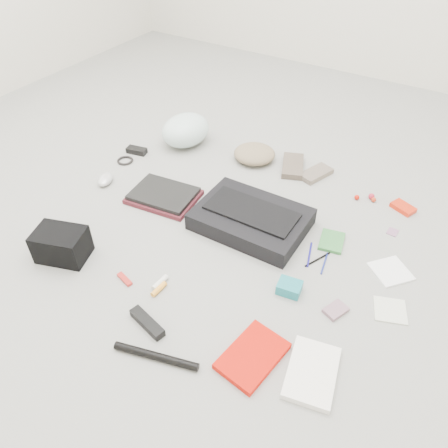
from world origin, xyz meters
The scene contains 33 objects.
ground_plane centered at (0.00, 0.00, 0.00)m, with size 4.00×4.00×0.00m, color gray.
messenger_bag centered at (0.08, 0.10, 0.04)m, with size 0.48×0.34×0.08m, color black.
bag_flap centered at (0.08, 0.10, 0.08)m, with size 0.40×0.18×0.01m, color black.
laptop_sleeve centered at (-0.37, 0.05, 0.01)m, with size 0.31×0.23×0.02m, color #561A22.
laptop centered at (-0.37, 0.05, 0.03)m, with size 0.29×0.21×0.02m, color black.
bike_helmet centered at (-0.58, 0.53, 0.09)m, with size 0.23×0.29×0.17m, color white.
beanie centered at (-0.17, 0.58, 0.04)m, with size 0.22×0.21×0.08m, color #867255.
mitten_left centered at (0.04, 0.62, 0.02)m, with size 0.11×0.21×0.03m, color brown.
mitten_right centered at (0.17, 0.62, 0.01)m, with size 0.09×0.18×0.03m, color #6E6053.
power_brick centered at (-0.75, 0.31, 0.01)m, with size 0.11×0.05×0.03m, color black.
cable_coil centered at (-0.75, 0.21, 0.01)m, with size 0.09×0.09×0.01m, color black.
mouse centered at (-0.70, 0.01, 0.02)m, with size 0.07×0.11×0.04m, color #BBBBBD.
camera_bag centered at (-0.48, -0.47, 0.06)m, with size 0.20×0.14×0.13m, color black.
multitool centered at (-0.18, -0.44, 0.01)m, with size 0.08×0.02×0.01m, color #AE201A.
toiletry_tube_white centered at (-0.05, -0.38, 0.01)m, with size 0.02×0.02×0.08m, color silver.
toiletry_tube_orange centered at (-0.04, -0.41, 0.01)m, with size 0.02×0.02×0.07m, color orange.
u_lock centered at (0.03, -0.56, 0.02)m, with size 0.16×0.04×0.03m, color black.
bike_pump centered at (0.13, -0.65, 0.01)m, with size 0.03×0.03×0.29m, color black.
book_red centered at (0.40, -0.48, 0.01)m, with size 0.15×0.23×0.02m, color red.
book_white centered at (0.59, -0.43, 0.01)m, with size 0.15×0.23×0.02m, color white.
notepad centered at (0.42, 0.19, 0.01)m, with size 0.10×0.13×0.02m, color #327335.
pen_blue centered at (0.37, 0.07, 0.00)m, with size 0.01×0.01×0.14m, color navy.
pen_black centered at (0.41, 0.06, 0.00)m, with size 0.01×0.01×0.13m, color black.
pen_navy centered at (0.45, 0.05, 0.00)m, with size 0.01×0.01×0.12m, color navy.
accordion_wallet centered at (0.38, -0.15, 0.02)m, with size 0.09×0.07×0.04m, color teal.
card_deck centered at (0.57, -0.15, 0.01)m, with size 0.06×0.08×0.02m, color gray.
napkin_top centered at (0.69, 0.15, 0.00)m, with size 0.14×0.14×0.01m, color white.
napkin_bottom centered at (0.74, -0.04, 0.00)m, with size 0.11×0.11×0.01m, color beige.
lollipop_a centered at (0.42, 0.54, 0.01)m, with size 0.02×0.02×0.02m, color red.
lollipop_b centered at (0.47, 0.58, 0.01)m, with size 0.03×0.03×0.03m, color #AE1D31.
lollipop_c centered at (0.49, 0.56, 0.01)m, with size 0.02×0.02×0.02m, color #B83116.
altoids_tin centered at (0.62, 0.57, 0.01)m, with size 0.10×0.07×0.02m, color red.
stamp_sheet centered at (0.63, 0.39, 0.00)m, with size 0.04×0.05×0.00m, color #9C678C.
Camera 1 is at (0.74, -1.20, 1.28)m, focal length 35.00 mm.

